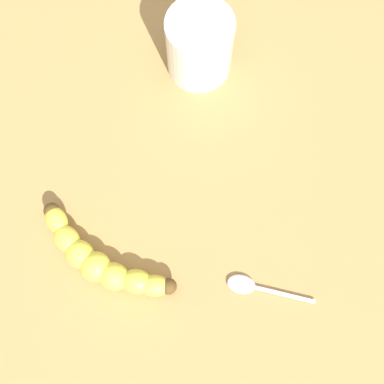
% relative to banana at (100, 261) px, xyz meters
% --- Properties ---
extents(wooden_tabletop, '(1.20, 1.20, 0.03)m').
position_rel_banana_xyz_m(wooden_tabletop, '(-0.04, -0.07, -0.03)').
color(wooden_tabletop, '#A97F49').
rests_on(wooden_tabletop, ground).
extents(banana, '(0.14, 0.16, 0.04)m').
position_rel_banana_xyz_m(banana, '(0.00, 0.00, 0.00)').
color(banana, yellow).
rests_on(banana, wooden_tabletop).
extents(smoothie_glass, '(0.09, 0.09, 0.10)m').
position_rel_banana_xyz_m(smoothie_glass, '(-0.21, -0.23, 0.03)').
color(smoothie_glass, silver).
rests_on(smoothie_glass, wooden_tabletop).
extents(teaspoon, '(0.10, 0.07, 0.01)m').
position_rel_banana_xyz_m(teaspoon, '(-0.16, 0.09, -0.01)').
color(teaspoon, silver).
rests_on(teaspoon, wooden_tabletop).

